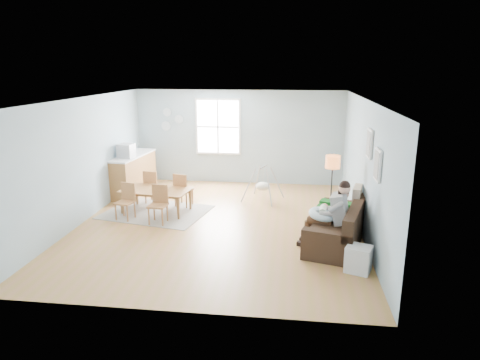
# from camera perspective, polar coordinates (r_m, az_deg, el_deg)

# --- Properties ---
(room) EXTENTS (8.40, 9.40, 3.90)m
(room) POSITION_cam_1_polar(r_m,az_deg,el_deg) (8.87, -3.02, 8.95)
(room) COLOR #A97D3C
(window) EXTENTS (1.32, 0.08, 1.62)m
(window) POSITION_cam_1_polar(r_m,az_deg,el_deg) (12.45, -2.94, 7.10)
(window) COLOR silver
(window) RESTS_ON room
(pictures) EXTENTS (0.05, 1.34, 0.74)m
(pictures) POSITION_cam_1_polar(r_m,az_deg,el_deg) (7.91, 17.35, 3.37)
(pictures) COLOR silver
(pictures) RESTS_ON room
(wall_plates) EXTENTS (0.67, 0.02, 0.66)m
(wall_plates) POSITION_cam_1_polar(r_m,az_deg,el_deg) (12.75, -9.23, 7.93)
(wall_plates) COLOR #A6BAC7
(wall_plates) RESTS_ON room
(sofa) EXTENTS (1.42, 2.24, 0.84)m
(sofa) POSITION_cam_1_polar(r_m,az_deg,el_deg) (8.56, 13.16, -6.33)
(sofa) COLOR black
(sofa) RESTS_ON room
(green_throw) EXTENTS (1.15, 1.03, 0.04)m
(green_throw) POSITION_cam_1_polar(r_m,az_deg,el_deg) (9.13, 13.50, -3.39)
(green_throw) COLOR #166221
(green_throw) RESTS_ON sofa
(beige_pillow) EXTENTS (0.26, 0.53, 0.51)m
(beige_pillow) POSITION_cam_1_polar(r_m,az_deg,el_deg) (8.89, 15.32, -2.43)
(beige_pillow) COLOR tan
(beige_pillow) RESTS_ON sofa
(father) EXTENTS (0.99, 0.59, 1.34)m
(father) POSITION_cam_1_polar(r_m,az_deg,el_deg) (8.16, 12.06, -4.18)
(father) COLOR gray
(father) RESTS_ON sofa
(nursing_pillow) EXTENTS (0.67, 0.66, 0.22)m
(nursing_pillow) POSITION_cam_1_polar(r_m,az_deg,el_deg) (8.21, 10.96, -4.51)
(nursing_pillow) COLOR #CAECFC
(nursing_pillow) RESTS_ON father
(infant) EXTENTS (0.18, 0.38, 0.14)m
(infant) POSITION_cam_1_polar(r_m,az_deg,el_deg) (8.21, 11.04, -3.84)
(infant) COLOR silver
(infant) RESTS_ON nursing_pillow
(toddler) EXTENTS (0.57, 0.36, 0.85)m
(toddler) POSITION_cam_1_polar(r_m,az_deg,el_deg) (8.61, 13.05, -3.24)
(toddler) COLOR white
(toddler) RESTS_ON sofa
(floor_lamp) EXTENTS (0.31, 0.31, 1.52)m
(floor_lamp) POSITION_cam_1_polar(r_m,az_deg,el_deg) (9.29, 12.23, 1.60)
(floor_lamp) COLOR black
(floor_lamp) RESTS_ON room
(storage_cube) EXTENTS (0.50, 0.48, 0.45)m
(storage_cube) POSITION_cam_1_polar(r_m,az_deg,el_deg) (7.54, 15.44, -10.10)
(storage_cube) COLOR silver
(storage_cube) RESTS_ON room
(rug) EXTENTS (2.61, 2.18, 0.01)m
(rug) POSITION_cam_1_polar(r_m,az_deg,el_deg) (10.33, -11.08, -4.20)
(rug) COLOR gray
(rug) RESTS_ON room
(dining_table) EXTENTS (1.69, 1.10, 0.55)m
(dining_table) POSITION_cam_1_polar(r_m,az_deg,el_deg) (10.25, -11.15, -2.77)
(dining_table) COLOR olive
(dining_table) RESTS_ON rug
(chair_sw) EXTENTS (0.44, 0.44, 0.81)m
(chair_sw) POSITION_cam_1_polar(r_m,az_deg,el_deg) (9.94, -14.91, -2.49)
(chair_sw) COLOR brown
(chair_sw) RESTS_ON rug
(chair_se) EXTENTS (0.40, 0.40, 0.84)m
(chair_se) POSITION_cam_1_polar(r_m,az_deg,el_deg) (9.52, -10.77, -2.89)
(chair_se) COLOR brown
(chair_se) RESTS_ON rug
(chair_nw) EXTENTS (0.44, 0.44, 0.85)m
(chair_nw) POSITION_cam_1_polar(r_m,az_deg,el_deg) (10.86, -11.62, -0.68)
(chair_nw) COLOR brown
(chair_nw) RESTS_ON rug
(chair_ne) EXTENTS (0.47, 0.47, 0.84)m
(chair_ne) POSITION_cam_1_polar(r_m,az_deg,el_deg) (10.49, -7.72, -1.10)
(chair_ne) COLOR brown
(chair_ne) RESTS_ON rug
(counter) EXTENTS (0.73, 1.93, 1.05)m
(counter) POSITION_cam_1_polar(r_m,az_deg,el_deg) (11.91, -14.02, 0.84)
(counter) COLOR olive
(counter) RESTS_ON room
(monitor) EXTENTS (0.42, 0.40, 0.36)m
(monitor) POSITION_cam_1_polar(r_m,az_deg,el_deg) (11.45, -14.96, 3.80)
(monitor) COLOR #A0A1A5
(monitor) RESTS_ON counter
(baby_swing) EXTENTS (1.09, 1.10, 0.88)m
(baby_swing) POSITION_cam_1_polar(r_m,az_deg,el_deg) (10.91, 3.07, -0.75)
(baby_swing) COLOR #A0A1A5
(baby_swing) RESTS_ON room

